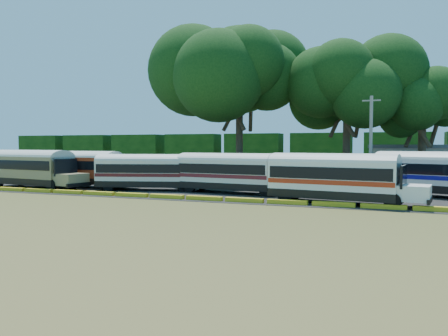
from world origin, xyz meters
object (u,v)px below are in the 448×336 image
(bus_beige, at_px, (33,166))
(bus_red, at_px, (81,166))
(bus_cream_west, at_px, (145,170))
(tree_west, at_px, (239,70))
(bus_white_red, at_px, (336,175))

(bus_beige, xyz_separation_m, bus_red, (3.32, 2.59, -0.06))
(bus_red, xyz_separation_m, bus_cream_west, (7.31, -0.60, -0.16))
(tree_west, bearing_deg, bus_white_red, -53.37)
(bus_white_red, xyz_separation_m, tree_west, (-12.55, 16.88, 10.41))
(bus_beige, bearing_deg, tree_west, 56.16)
(bus_white_red, bearing_deg, bus_red, 179.67)
(bus_cream_west, xyz_separation_m, tree_west, (3.93, 13.93, 10.54))
(bus_red, bearing_deg, bus_beige, -139.53)
(bus_beige, height_order, tree_west, tree_west)
(bus_red, bearing_deg, bus_cream_west, -2.20)
(tree_west, bearing_deg, bus_beige, -132.43)
(bus_beige, distance_m, bus_cream_west, 10.81)
(bus_beige, relative_size, tree_west, 0.63)
(bus_red, height_order, tree_west, tree_west)
(bus_beige, height_order, bus_cream_west, bus_beige)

